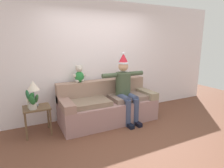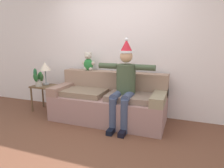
# 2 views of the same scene
# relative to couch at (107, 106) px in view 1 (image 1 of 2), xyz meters

# --- Properties ---
(ground_plane) EXTENTS (10.00, 10.00, 0.00)m
(ground_plane) POSITION_rel_couch_xyz_m (0.00, -1.03, -0.35)
(ground_plane) COLOR brown
(back_wall) EXTENTS (7.00, 0.10, 2.70)m
(back_wall) POSITION_rel_couch_xyz_m (0.00, 0.52, 1.00)
(back_wall) COLOR white
(back_wall) RESTS_ON ground_plane
(couch) EXTENTS (2.13, 0.87, 0.90)m
(couch) POSITION_rel_couch_xyz_m (0.00, 0.00, 0.00)
(couch) COLOR gray
(couch) RESTS_ON ground_plane
(person_seated) EXTENTS (1.02, 0.77, 1.55)m
(person_seated) POSITION_rel_couch_xyz_m (0.36, -0.17, 0.44)
(person_seated) COLOR #414F38
(person_seated) RESTS_ON ground_plane
(teddy_bear) EXTENTS (0.29, 0.17, 0.38)m
(teddy_bear) POSITION_rel_couch_xyz_m (-0.55, 0.26, 0.72)
(teddy_bear) COLOR #297B39
(teddy_bear) RESTS_ON couch
(side_table) EXTENTS (0.49, 0.42, 0.56)m
(side_table) POSITION_rel_couch_xyz_m (-1.49, 0.01, 0.10)
(side_table) COLOR brown
(side_table) RESTS_ON ground_plane
(table_lamp) EXTENTS (0.24, 0.24, 0.49)m
(table_lamp) POSITION_rel_couch_xyz_m (-1.51, 0.09, 0.58)
(table_lamp) COLOR #94959B
(table_lamp) RESTS_ON side_table
(potted_plant) EXTENTS (0.24, 0.21, 0.39)m
(potted_plant) POSITION_rel_couch_xyz_m (-1.56, -0.09, 0.37)
(potted_plant) COLOR #B9B2A9
(potted_plant) RESTS_ON side_table
(candle_tall) EXTENTS (0.04, 0.04, 0.25)m
(candle_tall) POSITION_rel_couch_xyz_m (-1.63, -0.01, 0.36)
(candle_tall) COLOR beige
(candle_tall) RESTS_ON side_table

